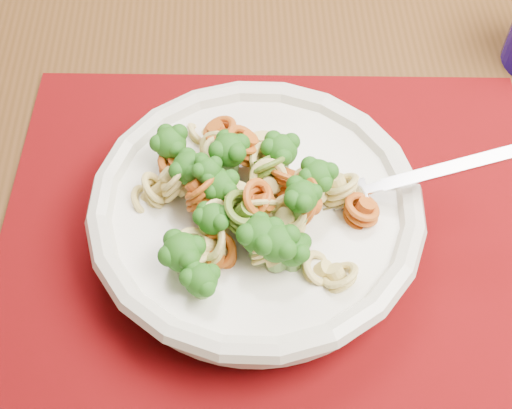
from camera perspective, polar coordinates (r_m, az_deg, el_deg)
name	(u,v)px	position (r m, az deg, el deg)	size (l,w,h in m)	color
dining_table	(263,236)	(0.68, 0.56, -2.54)	(1.77, 1.49, 0.74)	#4E2F16
placemat	(276,228)	(0.57, 1.63, -1.90)	(0.44, 0.34, 0.00)	#660409
pasta_bowl	(256,212)	(0.54, 0.00, -0.64)	(0.26, 0.26, 0.05)	silver
pasta_broccoli_heap	(256,200)	(0.53, 0.00, 0.38)	(0.22, 0.22, 0.06)	#D6C869
fork	(350,194)	(0.54, 7.54, 0.83)	(0.19, 0.02, 0.01)	silver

